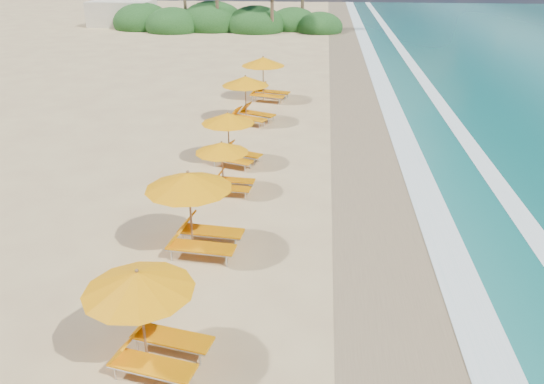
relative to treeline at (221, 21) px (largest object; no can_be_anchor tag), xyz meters
The scene contains 11 objects.
ground 46.60m from the treeline, 77.68° to the right, with size 160.00×160.00×0.00m, color tan.
wet_sand 47.61m from the treeline, 72.97° to the right, with size 4.00×160.00×0.01m, color #8E7954.
surf_foam 48.47m from the treeline, 69.92° to the right, with size 4.00×160.00×0.01m.
station_2 52.90m from the treeline, 81.37° to the right, with size 2.93×2.81×2.42m.
station_3 48.00m from the treeline, 80.57° to the right, with size 2.99×2.82×2.62m.
station_4 43.73m from the treeline, 79.46° to the right, with size 2.28×2.13×2.02m.
station_5 40.85m from the treeline, 79.06° to the right, with size 2.93×2.88×2.28m.
station_6 34.99m from the treeline, 77.34° to the right, with size 3.26×3.23×2.50m.
station_7 30.61m from the treeline, 74.64° to the right, with size 3.26×3.16×2.63m.
treeline is the anchor object (origin of this frame).
beach_building 12.32m from the treeline, 168.35° to the left, with size 7.00×5.00×2.80m, color beige.
Camera 1 is at (1.48, -15.89, 8.48)m, focal length 35.62 mm.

